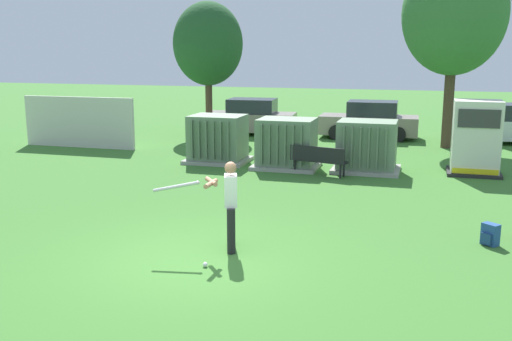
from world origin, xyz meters
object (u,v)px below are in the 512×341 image
object	(u,v)px
transformer_mid_west	(287,144)
sports_ball	(205,265)
transformer_west	(218,139)
batter	(228,201)
transformer_mid_east	(367,147)
park_bench	(318,158)
parked_car_left_of_center	(370,121)
generator_enclosure	(476,138)
parked_car_leftmost	(250,118)
backpack	(490,235)

from	to	relation	value
transformer_mid_west	sports_ball	xyz separation A→B (m)	(0.66, -9.10, -0.74)
transformer_west	batter	world-z (taller)	batter
transformer_mid_east	sports_ball	world-z (taller)	transformer_mid_east
park_bench	parked_car_left_of_center	bearing A→B (deg)	84.67
transformer_west	park_bench	world-z (taller)	transformer_west
transformer_west	transformer_mid_east	size ratio (longest dim) A/B	1.00
transformer_mid_west	parked_car_left_of_center	bearing A→B (deg)	74.98
generator_enclosure	park_bench	size ratio (longest dim) A/B	1.25
transformer_mid_west	parked_car_left_of_center	size ratio (longest dim) A/B	0.50
transformer_mid_west	parked_car_leftmost	xyz separation A→B (m)	(-3.40, 7.06, -0.04)
transformer_mid_west	sports_ball	distance (m)	9.16
transformer_mid_west	transformer_west	bearing A→B (deg)	172.81
sports_ball	backpack	world-z (taller)	backpack
sports_ball	transformer_mid_west	bearing A→B (deg)	94.13
parked_car_left_of_center	generator_enclosure	bearing A→B (deg)	-60.00
generator_enclosure	transformer_mid_east	bearing A→B (deg)	-171.03
transformer_mid_east	batter	size ratio (longest dim) A/B	1.21
park_bench	batter	world-z (taller)	batter
generator_enclosure	parked_car_leftmost	bearing A→B (deg)	145.39
parked_car_left_of_center	transformer_west	bearing A→B (deg)	-122.43
generator_enclosure	backpack	size ratio (longest dim) A/B	5.23
sports_ball	batter	bearing A→B (deg)	84.93
batter	park_bench	bearing A→B (deg)	86.34
transformer_mid_west	backpack	world-z (taller)	transformer_mid_west
generator_enclosure	parked_car_leftmost	xyz separation A→B (m)	(-9.24, 6.38, -0.38)
transformer_mid_west	parked_car_leftmost	distance (m)	7.84
transformer_mid_west	parked_car_left_of_center	world-z (taller)	same
park_bench	transformer_mid_west	bearing A→B (deg)	143.73
backpack	park_bench	bearing A→B (deg)	129.02
sports_ball	transformer_west	bearing A→B (deg)	108.57
generator_enclosure	batter	world-z (taller)	generator_enclosure
transformer_west	parked_car_left_of_center	bearing A→B (deg)	57.57
transformer_mid_west	generator_enclosure	world-z (taller)	generator_enclosure
transformer_west	sports_ball	xyz separation A→B (m)	(3.17, -9.42, -0.74)
transformer_west	backpack	size ratio (longest dim) A/B	4.77
backpack	batter	bearing A→B (deg)	-161.02
transformer_west	parked_car_left_of_center	distance (m)	8.37
transformer_mid_west	parked_car_left_of_center	xyz separation A→B (m)	(1.98, 7.38, -0.04)
transformer_west	transformer_mid_east	distance (m)	5.09
generator_enclosure	parked_car_left_of_center	world-z (taller)	generator_enclosure
transformer_mid_west	park_bench	distance (m)	1.52
sports_ball	parked_car_leftmost	size ratio (longest dim) A/B	0.02
sports_ball	generator_enclosure	bearing A→B (deg)	62.07
transformer_mid_west	batter	world-z (taller)	batter
transformer_mid_east	generator_enclosure	bearing A→B (deg)	8.97
transformer_west	parked_car_left_of_center	world-z (taller)	same
park_bench	batter	distance (m)	7.23
transformer_west	generator_enclosure	size ratio (longest dim) A/B	0.91
sports_ball	parked_car_left_of_center	bearing A→B (deg)	85.41
batter	parked_car_leftmost	world-z (taller)	batter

